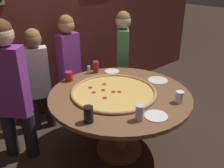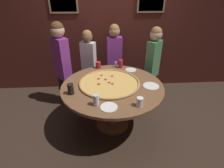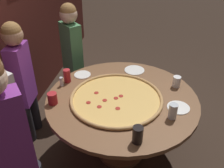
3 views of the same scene
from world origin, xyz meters
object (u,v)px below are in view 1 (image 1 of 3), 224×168
(drink_cup_beside_pizza, at_px, (69,76))
(drink_cup_front_edge, at_px, (89,114))
(drink_cup_far_right, at_px, (140,113))
(drink_cup_by_shaker, at_px, (179,97))
(diner_centre_back, at_px, (123,55))
(diner_far_right, at_px, (38,75))
(diner_side_left, at_px, (11,85))
(white_plate_beside_cup, at_px, (156,116))
(diner_side_right, at_px, (69,60))
(drink_cup_near_left, at_px, (96,67))
(dining_table, at_px, (120,105))
(white_plate_near_front, at_px, (112,71))
(white_plate_far_back, at_px, (158,80))
(condiment_shaker, at_px, (89,70))
(giant_pizza, at_px, (114,92))

(drink_cup_beside_pizza, xyz_separation_m, drink_cup_front_edge, (-0.35, -0.82, 0.02))
(drink_cup_far_right, height_order, drink_cup_by_shaker, drink_cup_far_right)
(drink_cup_front_edge, bearing_deg, diner_centre_back, 35.11)
(drink_cup_by_shaker, distance_m, drink_cup_front_edge, 0.91)
(diner_far_right, bearing_deg, diner_side_left, 56.83)
(diner_far_right, xyz_separation_m, diner_side_left, (-0.44, -0.31, 0.12))
(drink_cup_by_shaker, xyz_separation_m, white_plate_beside_cup, (-0.36, -0.01, -0.05))
(diner_far_right, distance_m, diner_centre_back, 1.22)
(diner_far_right, distance_m, diner_side_right, 0.51)
(drink_cup_far_right, distance_m, drink_cup_near_left, 1.15)
(dining_table, distance_m, drink_cup_far_right, 0.56)
(drink_cup_by_shaker, relative_size, drink_cup_front_edge, 0.79)
(drink_cup_far_right, bearing_deg, diner_far_right, 96.58)
(white_plate_near_front, xyz_separation_m, white_plate_far_back, (0.20, -0.56, 0.00))
(drink_cup_near_left, distance_m, diner_side_right, 0.48)
(white_plate_far_back, relative_size, condiment_shaker, 2.36)
(drink_cup_beside_pizza, xyz_separation_m, diner_far_right, (-0.19, 0.40, -0.05))
(diner_side_left, bearing_deg, drink_cup_front_edge, 156.81)
(white_plate_beside_cup, bearing_deg, drink_cup_front_edge, 145.60)
(drink_cup_front_edge, xyz_separation_m, condiment_shaker, (0.66, 0.84, -0.02))
(drink_cup_near_left, distance_m, white_plate_near_front, 0.21)
(white_plate_near_front, height_order, diner_centre_back, diner_centre_back)
(drink_cup_beside_pizza, relative_size, drink_cup_near_left, 0.77)
(white_plate_far_back, relative_size, diner_centre_back, 0.16)
(dining_table, height_order, diner_centre_back, diner_centre_back)
(diner_side_left, bearing_deg, white_plate_near_front, -140.27)
(dining_table, xyz_separation_m, drink_cup_front_edge, (-0.56, -0.20, 0.22))
(white_plate_beside_cup, bearing_deg, drink_cup_near_left, 77.27)
(drink_cup_far_right, relative_size, drink_cup_by_shaker, 1.23)
(drink_cup_far_right, relative_size, white_plate_near_front, 0.77)
(drink_cup_beside_pizza, bearing_deg, drink_cup_by_shaker, -66.56)
(drink_cup_by_shaker, bearing_deg, white_plate_beside_cup, -178.77)
(giant_pizza, xyz_separation_m, white_plate_beside_cup, (-0.03, -0.58, -0.01))
(drink_cup_far_right, relative_size, diner_far_right, 0.11)
(condiment_shaker, xyz_separation_m, diner_centre_back, (0.69, 0.11, 0.01))
(drink_cup_beside_pizza, bearing_deg, drink_cup_front_edge, -113.36)
(diner_centre_back, bearing_deg, drink_cup_by_shaker, 22.08)
(drink_cup_far_right, relative_size, diner_centre_back, 0.10)
(dining_table, xyz_separation_m, drink_cup_near_left, (0.18, 0.61, 0.22))
(drink_cup_near_left, bearing_deg, diner_side_left, 174.74)
(white_plate_beside_cup, xyz_separation_m, diner_centre_back, (0.87, 1.28, 0.05))
(white_plate_beside_cup, bearing_deg, giant_pizza, 86.59)
(drink_cup_by_shaker, distance_m, diner_far_right, 1.69)
(drink_cup_far_right, bearing_deg, drink_cup_by_shaker, -5.96)
(giant_pizza, height_order, condiment_shaker, condiment_shaker)
(white_plate_near_front, bearing_deg, giant_pizza, -131.00)
(giant_pizza, height_order, white_plate_far_back, giant_pizza)
(drink_cup_by_shaker, relative_size, diner_far_right, 0.09)
(condiment_shaker, bearing_deg, white_plate_far_back, -57.71)
(drink_cup_far_right, height_order, condiment_shaker, drink_cup_far_right)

